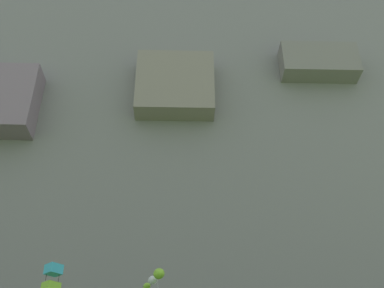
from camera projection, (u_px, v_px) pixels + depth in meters
The scene contains 3 objects.
cliff_face at pixel (175, 163), 68.28m from camera, with size 180.00×28.02×74.34m.
kite_box_far_right at pixel (52, 279), 34.50m from camera, with size 1.83×6.03×14.22m.
kite_windsock_mid_center at pixel (153, 280), 33.36m from camera, with size 3.71×5.93×13.32m.
Camera 1 is at (0.91, 3.34, 3.06)m, focal length 44.48 mm.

